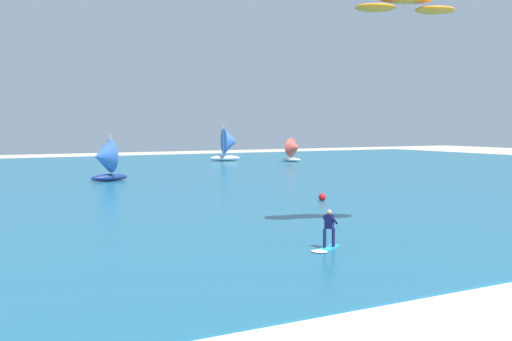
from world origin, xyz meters
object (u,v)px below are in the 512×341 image
Objects in this scene: kitesurfer at (327,235)px; marker_buoy at (322,197)px; sailboat_anchored_offshore at (294,150)px; kite at (406,5)px; sailboat_mid_right at (104,160)px; sailboat_far_right at (229,144)px.

kitesurfer is 3.84× the size of marker_buoy.
kitesurfer is at bearing -120.97° from sailboat_anchored_offshore.
kite reaches higher than sailboat_mid_right.
kite is (6.27, 2.35, 10.56)m from kitesurfer.
sailboat_far_right is at bearing 71.54° from marker_buoy.
kite is at bearing -79.06° from sailboat_mid_right.
kitesurfer is at bearing -89.76° from sailboat_mid_right.
sailboat_far_right is at bearing 67.51° from kitesurfer.
marker_buoy is (-22.38, -39.12, -1.50)m from sailboat_anchored_offshore.
marker_buoy is at bearing -66.44° from sailboat_mid_right.
kite is at bearing -107.80° from sailboat_far_right.
sailboat_far_right is 48.16m from marker_buoy.
sailboat_far_right is 1.40× the size of sailboat_anchored_offshore.
sailboat_anchored_offshore is 36.28m from sailboat_mid_right.
sailboat_far_right is 10.44× the size of marker_buoy.
sailboat_anchored_offshore is (31.73, 52.88, 1.16)m from kitesurfer.
kite reaches higher than sailboat_far_right.
sailboat_far_right reaches higher than kitesurfer.
marker_buoy is (3.09, 11.42, -10.91)m from kite.
sailboat_anchored_offshore reaches higher than kitesurfer.
sailboat_mid_right is at bearing 113.56° from marker_buoy.
sailboat_far_right is (18.32, 57.05, -8.71)m from kite.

